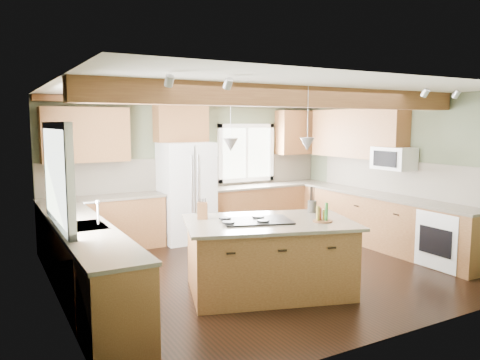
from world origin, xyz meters
TOP-DOWN VIEW (x-y plane):
  - floor at (0.00, 0.00)m, footprint 5.60×5.60m
  - ceiling at (0.00, 0.00)m, footprint 5.60×5.60m
  - wall_back at (0.00, 2.50)m, footprint 5.60×0.00m
  - wall_left at (-2.80, 0.00)m, footprint 0.00×5.00m
  - wall_right at (2.80, 0.00)m, footprint 0.00×5.00m
  - ceiling_beam at (0.00, -0.80)m, footprint 5.55×0.26m
  - soffit_trim at (0.00, 2.40)m, footprint 5.55×0.20m
  - backsplash_back at (0.00, 2.48)m, footprint 5.58×0.03m
  - backsplash_right at (2.78, 0.05)m, footprint 0.03×3.70m
  - base_cab_back_left at (-1.79, 2.20)m, footprint 2.02×0.60m
  - counter_back_left at (-1.79, 2.20)m, footprint 2.06×0.64m
  - base_cab_back_right at (1.49, 2.20)m, footprint 2.62×0.60m
  - counter_back_right at (1.49, 2.20)m, footprint 2.66×0.64m
  - base_cab_left at (-2.50, 0.05)m, footprint 0.60×3.70m
  - counter_left at (-2.50, 0.05)m, footprint 0.64×3.74m
  - base_cab_right at (2.50, 0.05)m, footprint 0.60×3.70m
  - counter_right at (2.50, 0.05)m, footprint 0.64×3.74m
  - upper_cab_back_left at (-1.99, 2.33)m, footprint 1.40×0.35m
  - upper_cab_over_fridge at (-0.30, 2.33)m, footprint 0.96×0.35m
  - upper_cab_right at (2.62, 0.90)m, footprint 0.35×2.20m
  - upper_cab_back_corner at (2.30, 2.33)m, footprint 0.90×0.35m
  - window_left at (-2.78, 0.05)m, footprint 0.04×1.60m
  - window_back at (1.15, 2.48)m, footprint 1.10×0.04m
  - sink at (-2.50, 0.05)m, footprint 0.50×0.65m
  - faucet at (-2.32, 0.05)m, footprint 0.02×0.02m
  - dishwasher at (-2.49, -1.25)m, footprint 0.60×0.60m
  - oven at (2.49, -1.25)m, footprint 0.60×0.72m
  - microwave at (2.58, -0.05)m, footprint 0.40×0.70m
  - pendant_left at (-0.86, -0.65)m, footprint 0.18×0.18m
  - pendant_right at (0.06, -0.95)m, footprint 0.18×0.18m
  - refrigerator at (-0.30, 2.12)m, footprint 0.90×0.74m
  - island at (-0.40, -0.80)m, footprint 2.23×1.74m
  - island_top at (-0.40, -0.80)m, footprint 2.39×1.90m
  - cooktop at (-0.55, -0.75)m, footprint 0.98×0.80m
  - knife_block at (-1.09, -0.29)m, footprint 0.16×0.15m
  - utensil_crock at (0.42, -0.62)m, footprint 0.15×0.15m
  - bottle_tray at (0.16, -1.17)m, footprint 0.34×0.34m

SIDE VIEW (x-z plane):
  - floor at x=0.00m, z-range 0.00..0.00m
  - dishwasher at x=-2.49m, z-range 0.01..0.85m
  - oven at x=2.49m, z-range 0.01..0.85m
  - base_cab_back_left at x=-1.79m, z-range 0.00..0.88m
  - base_cab_back_right at x=1.49m, z-range 0.00..0.88m
  - base_cab_left at x=-2.50m, z-range 0.00..0.88m
  - base_cab_right at x=2.50m, z-range 0.00..0.88m
  - island at x=-0.40m, z-range 0.00..0.88m
  - counter_back_left at x=-1.79m, z-range 0.88..0.92m
  - counter_back_right at x=1.49m, z-range 0.88..0.92m
  - counter_left at x=-2.50m, z-range 0.88..0.92m
  - counter_right at x=2.50m, z-range 0.88..0.92m
  - refrigerator at x=-0.30m, z-range 0.00..1.80m
  - island_top at x=-0.40m, z-range 0.88..0.92m
  - sink at x=-2.50m, z-range 0.89..0.92m
  - cooktop at x=-0.55m, z-range 0.92..0.94m
  - utensil_crock at x=0.42m, z-range 0.92..1.08m
  - knife_block at x=-1.09m, z-range 0.92..1.14m
  - bottle_tray at x=0.16m, z-range 0.92..1.14m
  - faucet at x=-2.32m, z-range 0.91..1.19m
  - backsplash_back at x=0.00m, z-range 0.92..1.50m
  - backsplash_right at x=2.78m, z-range 0.92..1.50m
  - wall_back at x=0.00m, z-range -1.50..4.10m
  - wall_left at x=-2.80m, z-range -1.20..3.80m
  - wall_right at x=2.80m, z-range -1.20..3.80m
  - window_back at x=1.15m, z-range 1.05..2.05m
  - window_left at x=-2.78m, z-range 1.02..2.08m
  - microwave at x=2.58m, z-range 1.36..1.74m
  - pendant_left at x=-0.86m, z-range 1.80..1.96m
  - pendant_right at x=0.06m, z-range 1.80..1.96m
  - upper_cab_back_left at x=-1.99m, z-range 1.50..2.40m
  - upper_cab_right at x=2.62m, z-range 1.50..2.40m
  - upper_cab_back_corner at x=2.30m, z-range 1.50..2.40m
  - upper_cab_over_fridge at x=-0.30m, z-range 1.80..2.50m
  - ceiling_beam at x=0.00m, z-range 2.34..2.60m
  - soffit_trim at x=0.00m, z-range 2.49..2.59m
  - ceiling at x=0.00m, z-range 2.60..2.60m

